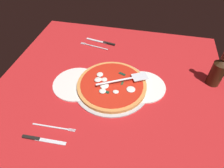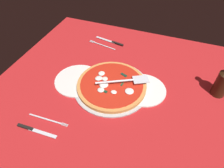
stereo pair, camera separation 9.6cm
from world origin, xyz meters
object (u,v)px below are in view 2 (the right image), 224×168
object	(u,v)px
dinner_plate_left	(78,80)
pizza_server	(125,80)
place_setting_far	(107,44)
beer_bottle	(224,81)
dinner_plate_right	(144,90)
place_setting_near	(41,125)
pizza	(112,84)

from	to	relation	value
dinner_plate_left	pizza_server	bearing A→B (deg)	10.67
pizza_server	place_setting_far	size ratio (longest dim) A/B	1.08
pizza_server	beer_bottle	size ratio (longest dim) A/B	1.09
dinner_plate_right	place_setting_near	xyz separation A→B (cm)	(-34.99, -34.62, -0.16)
pizza	pizza_server	size ratio (longest dim) A/B	1.40
pizza	dinner_plate_right	bearing A→B (deg)	11.49
dinner_plate_left	place_setting_far	xyz separation A→B (cm)	(1.74, 35.94, -0.15)
pizza_server	place_setting_far	distance (cm)	38.52
place_setting_near	place_setting_far	xyz separation A→B (cm)	(3.87, 65.23, 0.00)
place_setting_far	beer_bottle	bearing A→B (deg)	172.99
dinner_plate_right	place_setting_far	distance (cm)	43.65
pizza_server	dinner_plate_right	bearing A→B (deg)	-22.22
pizza_server	place_setting_near	world-z (taller)	pizza_server
pizza	pizza_server	world-z (taller)	pizza_server
pizza	place_setting_near	size ratio (longest dim) A/B	1.63
pizza_server	beer_bottle	distance (cm)	44.44
dinner_plate_right	beer_bottle	size ratio (longest dim) A/B	0.97
dinner_plate_right	beer_bottle	xyz separation A→B (cm)	(33.45, 10.28, 7.95)
pizza	beer_bottle	distance (cm)	51.00
pizza	beer_bottle	world-z (taller)	beer_bottle
pizza_server	beer_bottle	xyz separation A→B (cm)	(42.82, 11.19, 3.97)
dinner_plate_right	pizza_server	xyz separation A→B (cm)	(-9.37, -0.91, 3.97)
place_setting_near	beer_bottle	bearing A→B (deg)	31.04
beer_bottle	dinner_plate_right	bearing A→B (deg)	-162.92
place_setting_near	place_setting_far	distance (cm)	65.34
place_setting_near	beer_bottle	world-z (taller)	beer_bottle
dinner_plate_left	pizza	bearing A→B (deg)	7.22
dinner_plate_left	pizza	size ratio (longest dim) A/B	0.70
pizza	pizza_server	xyz separation A→B (cm)	(5.96, 2.21, 2.51)
dinner_plate_right	pizza	xyz separation A→B (cm)	(-15.34, -3.12, 1.47)
dinner_plate_left	place_setting_near	xyz separation A→B (cm)	(-2.13, -29.28, -0.16)
dinner_plate_right	place_setting_near	world-z (taller)	place_setting_near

